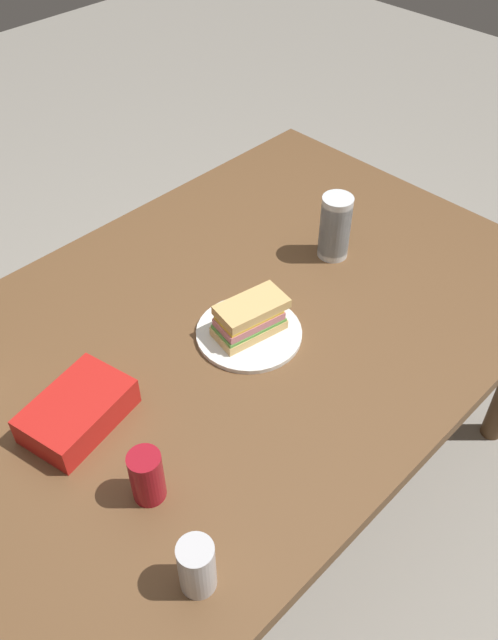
# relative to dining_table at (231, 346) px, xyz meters

# --- Properties ---
(ground_plane) EXTENTS (8.00, 8.00, 0.00)m
(ground_plane) POSITION_rel_dining_table_xyz_m (0.00, 0.00, -0.66)
(ground_plane) COLOR gray
(dining_table) EXTENTS (1.70, 1.13, 0.73)m
(dining_table) POSITION_rel_dining_table_xyz_m (0.00, 0.00, 0.00)
(dining_table) COLOR brown
(dining_table) RESTS_ON ground_plane
(paper_plate) EXTENTS (0.26, 0.26, 0.01)m
(paper_plate) POSITION_rel_dining_table_xyz_m (0.01, -0.06, 0.08)
(paper_plate) COLOR white
(paper_plate) RESTS_ON dining_table
(sandwich) EXTENTS (0.20, 0.12, 0.08)m
(sandwich) POSITION_rel_dining_table_xyz_m (0.01, -0.06, 0.13)
(sandwich) COLOR #DBB26B
(sandwich) RESTS_ON paper_plate
(soda_can_red) EXTENTS (0.07, 0.07, 0.12)m
(soda_can_red) POSITION_rel_dining_table_xyz_m (-0.44, -0.23, 0.14)
(soda_can_red) COLOR maroon
(soda_can_red) RESTS_ON dining_table
(chip_bag) EXTENTS (0.26, 0.19, 0.07)m
(chip_bag) POSITION_rel_dining_table_xyz_m (-0.43, 0.02, 0.11)
(chip_bag) COLOR red
(chip_bag) RESTS_ON dining_table
(plastic_cup_stack) EXTENTS (0.08, 0.08, 0.18)m
(plastic_cup_stack) POSITION_rel_dining_table_xyz_m (0.40, -0.00, 0.17)
(plastic_cup_stack) COLOR silver
(plastic_cup_stack) RESTS_ON dining_table
(soda_can_silver) EXTENTS (0.07, 0.07, 0.12)m
(soda_can_silver) POSITION_rel_dining_table_xyz_m (-0.49, -0.43, 0.14)
(soda_can_silver) COLOR silver
(soda_can_silver) RESTS_ON dining_table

